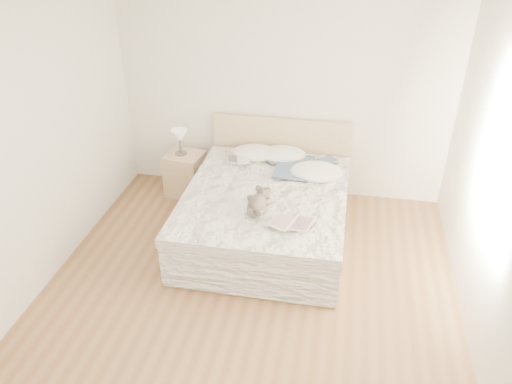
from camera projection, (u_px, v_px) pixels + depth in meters
The scene contains 16 objects.
floor at pixel (245, 305), 4.71m from camera, with size 4.00×4.50×0.00m, color brown.
ceiling at pixel (240, 5), 3.32m from camera, with size 4.00×4.50×0.00m, color white.
wall_back at pixel (283, 89), 5.91m from camera, with size 4.00×0.02×2.70m, color white.
wall_left at pixel (19, 160), 4.34m from camera, with size 0.02×4.50×2.70m, color white.
wall_right at pixel (507, 206), 3.69m from camera, with size 0.02×4.50×2.70m, color white.
window at pixel (499, 175), 3.89m from camera, with size 0.02×1.30×1.10m, color white.
bed at pixel (267, 211), 5.55m from camera, with size 1.72×2.14×1.00m.
nightstand at pixel (185, 174), 6.34m from camera, with size 0.45×0.40×0.56m, color tan.
table_lamp at pixel (180, 137), 6.08m from camera, with size 0.25×0.25×0.32m.
pillow_left at pixel (255, 153), 6.05m from camera, with size 0.56×0.39×0.17m, color white.
pillow_middle at pixel (282, 154), 6.01m from camera, with size 0.57×0.40×0.17m, color white.
pillow_right at pixel (316, 172), 5.64m from camera, with size 0.60×0.42×0.18m, color white.
blouse at pixel (294, 167), 5.76m from camera, with size 0.65×0.69×0.03m, color #3A5069, non-canonical shape.
photo_book at pixel (238, 161), 5.90m from camera, with size 0.28×0.19×0.02m, color white.
childrens_book at pixel (292, 223), 4.77m from camera, with size 0.40×0.27×0.03m, color beige.
teddy_bear at pixel (257, 208), 4.96m from camera, with size 0.24×0.34×0.18m, color brown, non-canonical shape.
Camera 1 is at (0.76, -3.41, 3.33)m, focal length 35.00 mm.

